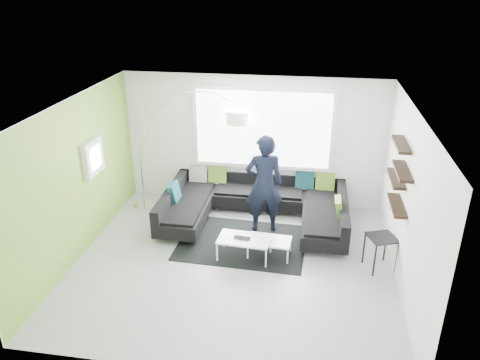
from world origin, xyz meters
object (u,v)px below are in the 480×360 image
object	(u,v)px
sectional_sofa	(255,208)
side_table	(380,253)
person	(264,184)
laptop	(241,239)
coffee_table	(257,247)
arc_lamp	(139,152)

from	to	relation	value
sectional_sofa	side_table	distance (m)	2.63
person	laptop	bearing A→B (deg)	63.17
side_table	sectional_sofa	bearing A→B (deg)	151.84
laptop	coffee_table	bearing A→B (deg)	30.57
coffee_table	person	size ratio (longest dim) A/B	0.60
coffee_table	person	distance (m)	1.26
arc_lamp	side_table	bearing A→B (deg)	-29.03
arc_lamp	person	bearing A→B (deg)	-22.96
person	coffee_table	bearing A→B (deg)	76.50
coffee_table	person	bearing A→B (deg)	93.82
arc_lamp	laptop	world-z (taller)	arc_lamp
arc_lamp	laptop	xyz separation A→B (m)	(2.41, -1.67, -0.86)
sectional_sofa	person	xyz separation A→B (m)	(0.20, -0.24, 0.64)
person	laptop	xyz separation A→B (m)	(-0.26, -1.09, -0.59)
laptop	person	bearing A→B (deg)	83.18
person	sectional_sofa	bearing A→B (deg)	-63.71
coffee_table	arc_lamp	bearing A→B (deg)	153.81
laptop	sectional_sofa	bearing A→B (deg)	93.89
sectional_sofa	arc_lamp	xyz separation A→B (m)	(-2.47, 0.34, 0.92)
coffee_table	arc_lamp	size ratio (longest dim) A/B	0.47
arc_lamp	laptop	distance (m)	3.05
arc_lamp	person	xyz separation A→B (m)	(2.67, -0.57, -0.28)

